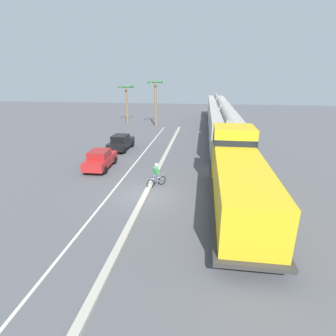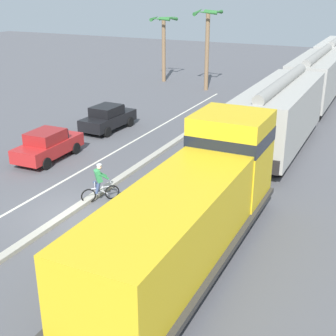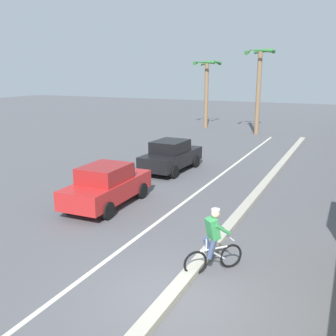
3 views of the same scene
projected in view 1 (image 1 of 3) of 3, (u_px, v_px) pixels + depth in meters
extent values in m
plane|color=#56565B|center=(146.00, 195.00, 17.45)|extent=(120.00, 120.00, 0.00)
cube|color=#B2AD9E|center=(160.00, 165.00, 23.02)|extent=(0.36, 36.00, 0.16)
cube|color=silver|center=(134.00, 165.00, 23.35)|extent=(0.14, 36.00, 0.01)
cube|color=gold|center=(241.00, 185.00, 14.25)|extent=(2.70, 9.86, 2.40)
cube|color=gold|center=(233.00, 151.00, 18.74)|extent=(2.80, 2.80, 3.50)
cube|color=black|center=(234.00, 140.00, 18.47)|extent=(2.83, 2.83, 0.56)
cube|color=#383533|center=(237.00, 200.00, 15.21)|extent=(3.10, 11.60, 0.20)
cylinder|color=#4C4947|center=(237.00, 202.00, 15.26)|extent=(1.10, 3.00, 1.10)
cylinder|color=black|center=(231.00, 178.00, 19.00)|extent=(2.40, 1.00, 1.00)
cylinder|color=black|center=(232.00, 182.00, 18.26)|extent=(2.40, 1.00, 1.00)
cylinder|color=black|center=(233.00, 187.00, 17.51)|extent=(2.40, 1.00, 1.00)
cylinder|color=black|center=(242.00, 225.00, 13.05)|extent=(2.40, 1.00, 1.00)
cylinder|color=black|center=(245.00, 234.00, 12.30)|extent=(2.40, 1.00, 1.00)
cylinder|color=black|center=(247.00, 245.00, 11.55)|extent=(2.40, 1.00, 1.00)
cube|color=#ABA9A1|center=(224.00, 131.00, 26.87)|extent=(2.90, 10.40, 3.10)
cylinder|color=gray|center=(226.00, 114.00, 26.29)|extent=(0.60, 9.88, 0.60)
cube|color=black|center=(221.00, 132.00, 32.17)|extent=(2.61, 0.10, 0.70)
cube|color=black|center=(227.00, 157.00, 22.36)|extent=(2.61, 0.10, 0.70)
cylinder|color=black|center=(221.00, 139.00, 30.96)|extent=(2.46, 0.90, 0.90)
cylinder|color=black|center=(222.00, 141.00, 29.93)|extent=(2.46, 0.90, 0.90)
cylinder|color=black|center=(225.00, 154.00, 24.94)|extent=(2.46, 0.90, 0.90)
cylinder|color=black|center=(226.00, 158.00, 23.91)|extent=(2.46, 0.90, 0.90)
cube|color=#A9A79F|center=(219.00, 115.00, 37.70)|extent=(2.90, 10.40, 3.10)
cylinder|color=gray|center=(220.00, 103.00, 37.12)|extent=(0.60, 9.88, 0.60)
cube|color=black|center=(217.00, 118.00, 43.00)|extent=(2.61, 0.10, 0.70)
cube|color=black|center=(220.00, 130.00, 33.20)|extent=(2.61, 0.10, 0.70)
cylinder|color=black|center=(217.00, 122.00, 41.79)|extent=(2.46, 0.90, 0.90)
cylinder|color=black|center=(218.00, 124.00, 40.76)|extent=(2.46, 0.90, 0.90)
cylinder|color=black|center=(219.00, 130.00, 35.77)|extent=(2.46, 0.90, 0.90)
cylinder|color=black|center=(220.00, 132.00, 34.74)|extent=(2.46, 0.90, 0.90)
cube|color=#B2AFA7|center=(216.00, 106.00, 48.53)|extent=(2.90, 10.40, 3.10)
cylinder|color=gray|center=(217.00, 97.00, 47.95)|extent=(0.60, 9.88, 0.60)
cube|color=black|center=(215.00, 109.00, 53.83)|extent=(2.61, 0.10, 0.70)
cube|color=black|center=(217.00, 117.00, 44.03)|extent=(2.61, 0.10, 0.70)
cylinder|color=black|center=(215.00, 113.00, 52.62)|extent=(2.46, 0.90, 0.90)
cylinder|color=black|center=(215.00, 114.00, 51.60)|extent=(2.46, 0.90, 0.90)
cylinder|color=black|center=(216.00, 118.00, 46.60)|extent=(2.46, 0.90, 0.90)
cylinder|color=black|center=(216.00, 119.00, 45.57)|extent=(2.46, 0.90, 0.90)
cube|color=red|center=(101.00, 161.00, 22.32)|extent=(1.82, 4.25, 0.70)
cube|color=maroon|center=(99.00, 154.00, 21.96)|extent=(1.55, 1.94, 0.60)
cube|color=#1E232D|center=(103.00, 151.00, 22.92)|extent=(1.43, 0.16, 0.51)
cylinder|color=black|center=(97.00, 160.00, 23.74)|extent=(0.24, 0.65, 0.64)
cylinder|color=black|center=(115.00, 160.00, 23.57)|extent=(0.24, 0.65, 0.64)
cylinder|color=black|center=(86.00, 169.00, 21.30)|extent=(0.24, 0.65, 0.64)
cylinder|color=black|center=(105.00, 170.00, 21.13)|extent=(0.24, 0.65, 0.64)
cube|color=black|center=(121.00, 144.00, 27.95)|extent=(1.87, 4.26, 0.70)
cube|color=black|center=(120.00, 138.00, 27.59)|extent=(1.57, 1.96, 0.60)
cube|color=#1E232D|center=(123.00, 136.00, 28.54)|extent=(1.43, 0.18, 0.51)
cylinder|color=black|center=(118.00, 144.00, 29.41)|extent=(0.25, 0.65, 0.64)
cylinder|color=black|center=(132.00, 144.00, 29.14)|extent=(0.25, 0.65, 0.64)
cylinder|color=black|center=(110.00, 150.00, 26.99)|extent=(0.25, 0.65, 0.64)
cylinder|color=black|center=(125.00, 150.00, 26.73)|extent=(0.25, 0.65, 0.64)
torus|color=black|center=(162.00, 180.00, 19.07)|extent=(0.49, 0.53, 0.66)
torus|color=black|center=(150.00, 184.00, 18.43)|extent=(0.49, 0.53, 0.66)
cylinder|color=silver|center=(156.00, 178.00, 18.65)|extent=(0.57, 0.62, 0.05)
cylinder|color=silver|center=(157.00, 180.00, 18.77)|extent=(0.36, 0.39, 0.36)
cylinder|color=silver|center=(154.00, 177.00, 18.46)|extent=(0.04, 0.04, 0.30)
cylinder|color=silver|center=(161.00, 174.00, 18.83)|extent=(0.38, 0.35, 0.04)
cylinder|color=#38476B|center=(154.00, 178.00, 18.63)|extent=(0.31, 0.32, 0.52)
cylinder|color=#38476B|center=(156.00, 178.00, 18.49)|extent=(0.28, 0.29, 0.52)
cube|color=#338C4C|center=(156.00, 171.00, 18.43)|extent=(0.47, 0.47, 0.57)
sphere|color=beige|center=(156.00, 165.00, 18.34)|extent=(0.22, 0.22, 0.22)
cylinder|color=white|center=(156.00, 164.00, 18.31)|extent=(0.22, 0.22, 0.05)
cylinder|color=#338C4C|center=(157.00, 170.00, 18.66)|extent=(0.38, 0.40, 0.36)
cylinder|color=#338C4C|center=(159.00, 171.00, 18.43)|extent=(0.38, 0.40, 0.36)
cylinder|color=#846647|center=(156.00, 105.00, 40.18)|extent=(0.36, 0.36, 6.60)
cone|color=#2D7033|center=(161.00, 82.00, 39.00)|extent=(0.44, 1.83, 0.37)
cone|color=#2D7033|center=(157.00, 82.00, 39.86)|extent=(1.84, 0.66, 0.38)
cone|color=#2D7033|center=(149.00, 82.00, 39.19)|extent=(0.35, 1.83, 0.69)
cone|color=#2D7033|center=(155.00, 82.00, 38.21)|extent=(1.84, 0.67, 0.39)
cylinder|color=#846647|center=(127.00, 105.00, 42.77)|extent=(0.36, 0.36, 5.81)
cone|color=#2D7033|center=(131.00, 87.00, 41.65)|extent=(0.35, 1.83, 0.48)
cone|color=#2D7033|center=(127.00, 86.00, 42.62)|extent=(1.83, 0.33, 0.56)
cone|color=#2D7033|center=(120.00, 87.00, 41.83)|extent=(0.46, 1.84, 0.52)
cone|color=#2D7033|center=(125.00, 87.00, 40.94)|extent=(1.83, 0.53, 0.37)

